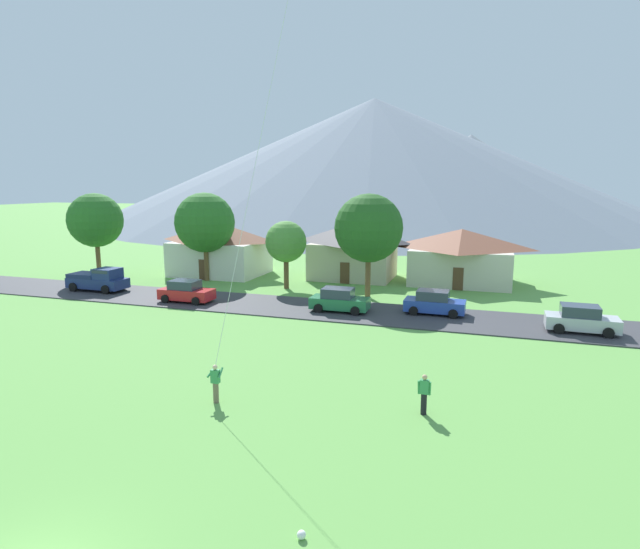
{
  "coord_description": "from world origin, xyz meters",
  "views": [
    {
      "loc": [
        9.83,
        -7.68,
        9.15
      ],
      "look_at": [
        1.54,
        17.81,
        4.42
      ],
      "focal_mm": 28.8,
      "sensor_mm": 36.0,
      "label": 1
    }
  ],
  "objects": [
    {
      "name": "road_strip",
      "position": [
        0.0,
        27.41,
        0.04
      ],
      "size": [
        160.0,
        6.36,
        0.08
      ],
      "primitive_type": "cube",
      "color": "#38383D",
      "rests_on": "ground"
    },
    {
      "name": "mountain_central_ridge",
      "position": [
        -31.47,
        174.23,
        17.54
      ],
      "size": [
        112.97,
        112.97,
        35.08
      ],
      "primitive_type": "cone",
      "color": "slate",
      "rests_on": "ground"
    },
    {
      "name": "mountain_west_ridge",
      "position": [
        -18.7,
        124.55,
        15.25
      ],
      "size": [
        138.43,
        138.43,
        30.51
      ],
      "primitive_type": "cone",
      "color": "slate",
      "rests_on": "ground"
    },
    {
      "name": "mountain_far_east_ridge",
      "position": [
        3.76,
        161.74,
        12.14
      ],
      "size": [
        73.7,
        73.7,
        24.28
      ],
      "primitive_type": "cone",
      "color": "#8E939E",
      "rests_on": "ground"
    },
    {
      "name": "house_leftmost",
      "position": [
        7.68,
        41.43,
        2.62
      ],
      "size": [
        9.69,
        7.73,
        5.07
      ],
      "color": "beige",
      "rests_on": "ground"
    },
    {
      "name": "house_left_center",
      "position": [
        -16.0,
        38.63,
        2.75
      ],
      "size": [
        9.43,
        7.35,
        5.31
      ],
      "color": "silver",
      "rests_on": "ground"
    },
    {
      "name": "house_right_center",
      "position": [
        -2.51,
        40.75,
        2.83
      ],
      "size": [
        8.33,
        6.62,
        5.46
      ],
      "color": "beige",
      "rests_on": "ground"
    },
    {
      "name": "tree_near_left",
      "position": [
        0.85,
        32.48,
        5.67
      ],
      "size": [
        5.51,
        5.51,
        8.44
      ],
      "color": "brown",
      "rests_on": "ground"
    },
    {
      "name": "tree_left_of_center",
      "position": [
        -26.22,
        32.86,
        5.69
      ],
      "size": [
        5.2,
        5.2,
        8.31
      ],
      "color": "brown",
      "rests_on": "ground"
    },
    {
      "name": "tree_center",
      "position": [
        -6.85,
        33.92,
        4.15
      ],
      "size": [
        3.62,
        3.62,
        6.0
      ],
      "color": "brown",
      "rests_on": "ground"
    },
    {
      "name": "tree_right_of_center",
      "position": [
        -15.54,
        35.08,
        5.56
      ],
      "size": [
        5.64,
        5.64,
        8.39
      ],
      "color": "brown",
      "rests_on": "ground"
    },
    {
      "name": "parked_car_green_west_end",
      "position": [
        -0.04,
        27.16,
        0.87
      ],
      "size": [
        4.23,
        2.13,
        1.68
      ],
      "color": "#237042",
      "rests_on": "road_strip"
    },
    {
      "name": "parked_car_silver_mid_west",
      "position": [
        15.71,
        26.67,
        0.87
      ],
      "size": [
        4.24,
        2.16,
        1.68
      ],
      "color": "#B7BCC1",
      "rests_on": "road_strip"
    },
    {
      "name": "parked_car_red_mid_east",
      "position": [
        -12.27,
        26.39,
        0.87
      ],
      "size": [
        4.21,
        2.1,
        1.68
      ],
      "color": "red",
      "rests_on": "road_strip"
    },
    {
      "name": "parked_car_blue_east_end",
      "position": [
        6.58,
        28.46,
        0.87
      ],
      "size": [
        4.23,
        2.14,
        1.68
      ],
      "color": "#2847A8",
      "rests_on": "road_strip"
    },
    {
      "name": "pickup_truck_navy_west_side",
      "position": [
        -21.75,
        27.71,
        1.06
      ],
      "size": [
        5.22,
        2.37,
        1.99
      ],
      "color": "navy",
      "rests_on": "road_strip"
    },
    {
      "name": "watcher_person",
      "position": [
        7.8,
        12.06,
        0.88
      ],
      "size": [
        0.56,
        0.24,
        1.68
      ],
      "color": "black",
      "rests_on": "ground"
    },
    {
      "name": "soccer_ball",
      "position": [
        5.66,
        3.59,
        0.12
      ],
      "size": [
        0.24,
        0.24,
        0.24
      ],
      "primitive_type": "sphere",
      "color": "white",
      "rests_on": "ground"
    }
  ]
}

